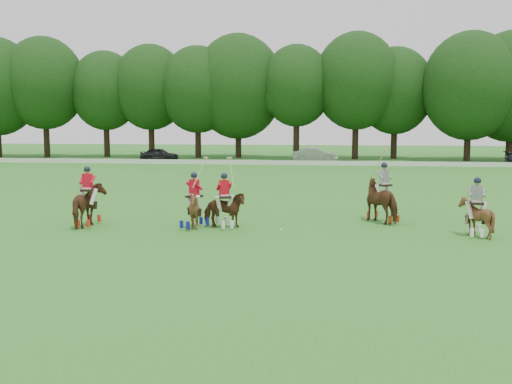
# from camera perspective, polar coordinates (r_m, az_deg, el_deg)

# --- Properties ---
(ground) EXTENTS (180.00, 180.00, 0.00)m
(ground) POSITION_cam_1_polar(r_m,az_deg,el_deg) (18.27, -5.15, -5.88)
(ground) COLOR #286C1E
(ground) RESTS_ON ground
(tree_line) EXTENTS (117.98, 14.32, 14.75)m
(tree_line) POSITION_cam_1_polar(r_m,az_deg,el_deg) (65.67, 4.36, 10.53)
(tree_line) COLOR black
(tree_line) RESTS_ON ground
(boundary_rail) EXTENTS (120.00, 0.10, 0.44)m
(boundary_rail) POSITION_cam_1_polar(r_m,az_deg,el_deg) (55.65, 3.44, 2.94)
(boundary_rail) COLOR white
(boundary_rail) RESTS_ON ground
(car_left) EXTENTS (4.16, 1.80, 1.40)m
(car_left) POSITION_cam_1_polar(r_m,az_deg,el_deg) (62.75, -9.63, 3.74)
(car_left) COLOR black
(car_left) RESTS_ON ground
(car_mid) EXTENTS (4.68, 1.94, 1.51)m
(car_mid) POSITION_cam_1_polar(r_m,az_deg,el_deg) (60.00, 5.90, 3.71)
(car_mid) COLOR gray
(car_mid) RESTS_ON ground
(polo_red_a) EXTENTS (1.24, 2.02, 2.36)m
(polo_red_a) POSITION_cam_1_polar(r_m,az_deg,el_deg) (23.26, -16.42, -1.23)
(polo_red_a) COLOR #522916
(polo_red_a) RESTS_ON ground
(polo_red_b) EXTENTS (1.76, 1.65, 2.68)m
(polo_red_b) POSITION_cam_1_polar(r_m,az_deg,el_deg) (22.02, -3.19, -1.70)
(polo_red_b) COLOR #522916
(polo_red_b) RESTS_ON ground
(polo_red_c) EXTENTS (1.68, 1.73, 2.72)m
(polo_red_c) POSITION_cam_1_polar(r_m,az_deg,el_deg) (21.98, -6.18, -1.68)
(polo_red_c) COLOR #522916
(polo_red_c) RESTS_ON ground
(polo_stripe_a) EXTENTS (2.01, 2.24, 2.99)m
(polo_stripe_a) POSITION_cam_1_polar(r_m,az_deg,el_deg) (23.87, 12.61, -0.81)
(polo_stripe_a) COLOR #522916
(polo_stripe_a) RESTS_ON ground
(polo_stripe_b) EXTENTS (1.27, 1.39, 2.13)m
(polo_stripe_b) POSITION_cam_1_polar(r_m,az_deg,el_deg) (21.83, 21.13, -2.23)
(polo_stripe_b) COLOR #522916
(polo_stripe_b) RESTS_ON ground
(polo_ball) EXTENTS (0.09, 0.09, 0.09)m
(polo_ball) POSITION_cam_1_polar(r_m,az_deg,el_deg) (21.49, 2.52, -3.81)
(polo_ball) COLOR white
(polo_ball) RESTS_ON ground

